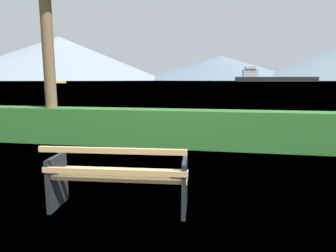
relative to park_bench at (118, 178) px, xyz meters
name	(u,v)px	position (x,y,z in m)	size (l,w,h in m)	color
ground_plane	(120,208)	(0.00, 0.06, -0.43)	(1400.00, 1400.00, 0.00)	#567A38
water_surface	(219,81)	(0.00, 307.05, -0.43)	(620.00, 620.00, 0.00)	#7A99A8
park_bench	(118,178)	(0.00, 0.00, 0.00)	(1.76, 0.69, 0.87)	tan
hedge_row	(168,128)	(0.00, 3.62, 0.03)	(11.57, 0.61, 0.91)	#2D6B28
cargo_ship_large	(269,77)	(41.50, 255.24, 2.94)	(65.85, 14.00, 12.04)	#232328
fishing_boat_near	(57,81)	(-73.19, 122.32, 0.34)	(7.15, 7.20, 2.17)	gold
distant_hills	(187,60)	(-61.02, 552.70, 36.94)	(944.24, 435.85, 83.36)	gray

